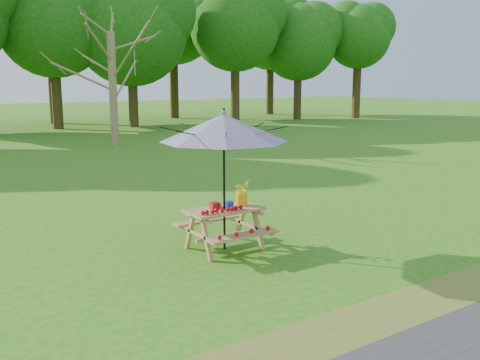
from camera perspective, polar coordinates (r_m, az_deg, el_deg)
ground at (r=8.55m, az=3.15°, el=-7.62°), size 120.00×120.00×0.00m
drygrass_strip at (r=6.69m, az=18.15°, el=-13.49°), size 120.00×1.20×0.01m
picnic_table at (r=8.56m, az=-1.67°, el=-5.30°), size 1.20×1.32×0.67m
patio_umbrella at (r=8.27m, az=-1.73°, el=5.58°), size 2.45×2.45×2.25m
produce_bins at (r=8.46m, az=-1.99°, el=-2.73°), size 0.29×0.38×0.13m
tomatoes_row at (r=8.24m, az=-1.90°, el=-3.21°), size 0.77×0.13×0.07m
flower_bucket at (r=8.66m, az=0.17°, el=-1.28°), size 0.32×0.29×0.42m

